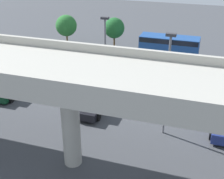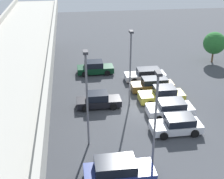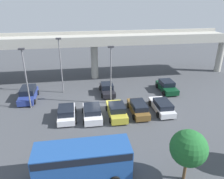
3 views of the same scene
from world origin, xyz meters
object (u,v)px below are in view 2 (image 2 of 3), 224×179
Objects in this scene: parked_car_0 at (118,171)px; parked_car_7 at (162,95)px; parked_car_6 at (95,68)px; lamp_post_near_aisle at (87,93)px; parked_car_1 at (177,125)px; parked_car_4 at (153,85)px; lamp_post_by_overpass at (130,63)px; tree_front_centre at (214,43)px; parked_car_3 at (98,100)px; parked_car_5 at (146,75)px; parked_car_2 at (170,108)px; lamp_post_mid_lot at (156,116)px.

parked_car_7 is (11.06, -6.37, -0.06)m from parked_car_0.
lamp_post_near_aisle reaches higher than parked_car_6.
parked_car_1 is at bearing 41.45° from parked_car_0.
parked_car_4 is at bearing -90.87° from parked_car_1.
lamp_post_by_overpass is 1.81× the size of tree_front_centre.
parked_car_6 is at bearing 16.92° from lamp_post_by_overpass.
lamp_post_near_aisle is 24.97m from tree_front_centre.
parked_car_3 is (5.57, 6.19, -0.02)m from parked_car_1.
tree_front_centre is at bearing -155.41° from parked_car_5.
parked_car_4 is 0.98× the size of parked_car_5.
parked_car_4 is (8.45, -0.13, 0.00)m from parked_car_1.
parked_car_7 is at bearing -93.87° from parked_car_1.
parked_car_4 is 0.62× the size of lamp_post_by_overpass.
parked_car_3 is (2.65, 6.52, -0.02)m from parked_car_2.
parked_car_0 is 6.20m from lamp_post_near_aisle.
parked_car_7 is at bearing -20.05° from lamp_post_mid_lot.
lamp_post_by_overpass is at bearing 61.70° from parked_car_5.
lamp_post_by_overpass is (-0.14, 3.44, 3.73)m from parked_car_7.
parked_car_3 is 19.98m from tree_front_centre.
parked_car_0 is 1.10× the size of parked_car_3.
tree_front_centre is at bearing -33.85° from lamp_post_mid_lot.
parked_car_2 is 0.56× the size of lamp_post_mid_lot.
lamp_post_near_aisle is (4.56, 1.66, 3.85)m from parked_car_0.
parked_car_2 is 8.52m from parked_car_5.
tree_front_centre is (21.53, -16.56, 1.90)m from parked_car_0.
lamp_post_near_aisle is at bearing 57.59° from parked_car_5.
lamp_post_by_overpass is at bearing 1.03° from parked_car_3.
lamp_post_mid_lot is (-13.03, 3.52, 3.77)m from parked_car_4.
parked_car_7 is at bearing -91.23° from parked_car_2.
lamp_post_by_overpass is at bearing 127.92° from tree_front_centre.
parked_car_5 is 1.07× the size of parked_car_6.
parked_car_0 is at bearing -160.04° from lamp_post_near_aisle.
parked_car_1 is at bearing 89.13° from parked_car_4.
parked_car_7 is 11.04m from lamp_post_near_aisle.
parked_car_0 is 12.76m from parked_car_7.
parked_car_0 is 19.71m from parked_car_6.
lamp_post_by_overpass reaches higher than parked_car_5.
lamp_post_mid_lot is at bearing -74.55° from parked_car_3.
parked_car_0 is 1.08× the size of parked_car_6.
tree_front_centre is (4.80, -10.49, 2.00)m from parked_car_5.
parked_car_6 is at bearing 7.00° from lamp_post_mid_lot.
lamp_post_mid_lot is 25.14m from tree_front_centre.
lamp_post_mid_lot is (-3.86, -4.25, -0.16)m from lamp_post_near_aisle.
parked_car_2 is at bearing 88.77° from parked_car_7.
parked_car_1 is 8.33m from parked_car_3.
parked_car_6 is at bearing 96.39° from tree_front_centre.
parked_car_3 is at bearing 91.03° from lamp_post_by_overpass.
parked_car_5 is 5.68m from parked_car_7.
lamp_post_mid_lot reaches higher than parked_car_4.
parked_car_7 is (0.20, -6.58, 0.04)m from parked_car_3.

